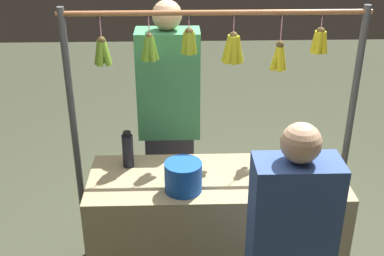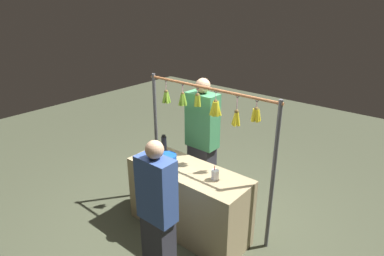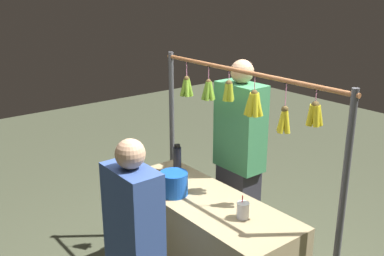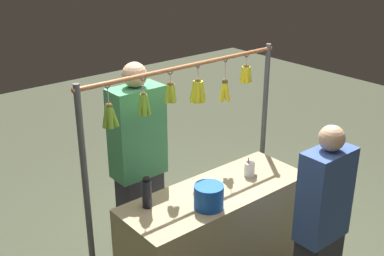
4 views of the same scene
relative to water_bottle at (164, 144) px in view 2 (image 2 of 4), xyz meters
name	(u,v)px [view 2 (image 2 of 4)]	position (x,y,z in m)	size (l,w,h in m)	color
ground_plane	(189,229)	(-0.53, 0.15, -0.96)	(12.00, 12.00, 0.00)	#404532
market_counter	(188,200)	(-0.53, 0.15, -0.54)	(1.52, 0.57, 0.85)	tan
display_rack	(207,126)	(-0.53, -0.21, 0.32)	(1.84, 0.13, 1.79)	#4C4C51
water_bottle	(164,144)	(0.00, 0.00, 0.00)	(0.07, 0.07, 0.23)	black
blue_bucket	(167,162)	(-0.33, 0.28, -0.02)	(0.21, 0.21, 0.17)	#154CB3
drink_cup	(215,175)	(-0.90, 0.13, -0.06)	(0.08, 0.08, 0.16)	silver
vendor_person	(202,144)	(-0.25, -0.47, -0.09)	(0.42, 0.23, 1.77)	#2D2D38
customer_person	(158,216)	(-0.80, 0.91, -0.20)	(0.37, 0.20, 1.55)	#2D2D38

